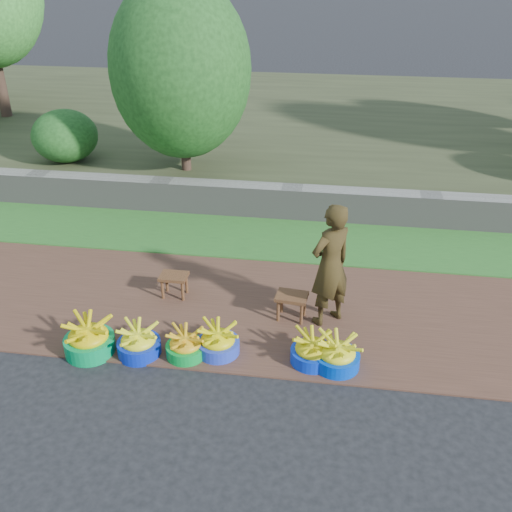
# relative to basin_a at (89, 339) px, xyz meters

# --- Properties ---
(ground_plane) EXTENTS (120.00, 120.00, 0.00)m
(ground_plane) POSITION_rel_basin_a_xyz_m (1.90, -0.15, -0.19)
(ground_plane) COLOR black
(ground_plane) RESTS_ON ground
(dirt_shoulder) EXTENTS (80.00, 2.50, 0.02)m
(dirt_shoulder) POSITION_rel_basin_a_xyz_m (1.90, 1.10, -0.18)
(dirt_shoulder) COLOR #513426
(dirt_shoulder) RESTS_ON ground
(grass_verge) EXTENTS (80.00, 1.50, 0.04)m
(grass_verge) POSITION_rel_basin_a_xyz_m (1.90, 3.10, -0.17)
(grass_verge) COLOR #2F6F27
(grass_verge) RESTS_ON ground
(retaining_wall) EXTENTS (80.00, 0.35, 0.55)m
(retaining_wall) POSITION_rel_basin_a_xyz_m (1.90, 3.95, 0.09)
(retaining_wall) COLOR gray
(retaining_wall) RESTS_ON ground
(earth_bank) EXTENTS (80.00, 10.00, 0.50)m
(earth_bank) POSITION_rel_basin_a_xyz_m (1.90, 8.85, 0.06)
(earth_bank) COLOR #393F24
(earth_bank) RESTS_ON ground
(vegetation) EXTENTS (36.67, 8.64, 4.56)m
(vegetation) POSITION_rel_basin_a_xyz_m (1.35, 7.19, 2.60)
(vegetation) COLOR #3A291E
(vegetation) RESTS_ON earth_bank
(basin_a) EXTENTS (0.56, 0.56, 0.42)m
(basin_a) POSITION_rel_basin_a_xyz_m (0.00, 0.00, 0.00)
(basin_a) COLOR #038F48
(basin_a) RESTS_ON ground
(basin_b) EXTENTS (0.48, 0.48, 0.36)m
(basin_b) POSITION_rel_basin_a_xyz_m (0.56, 0.05, -0.03)
(basin_b) COLOR #0A26BD
(basin_b) RESTS_ON ground
(basin_c) EXTENTS (0.44, 0.44, 0.33)m
(basin_c) POSITION_rel_basin_a_xyz_m (1.08, 0.08, -0.04)
(basin_c) COLOR #069732
(basin_c) RESTS_ON ground
(basin_d) EXTENTS (0.48, 0.48, 0.36)m
(basin_d) POSITION_rel_basin_a_xyz_m (1.42, 0.19, -0.03)
(basin_d) COLOR blue
(basin_d) RESTS_ON ground
(basin_e) EXTENTS (0.48, 0.48, 0.36)m
(basin_e) POSITION_rel_basin_a_xyz_m (2.47, 0.18, -0.03)
(basin_e) COLOR #072FD5
(basin_e) RESTS_ON ground
(basin_f) EXTENTS (0.50, 0.50, 0.37)m
(basin_f) POSITION_rel_basin_a_xyz_m (2.74, 0.14, -0.02)
(basin_f) COLOR #003BD1
(basin_f) RESTS_ON ground
(stool_left) EXTENTS (0.35, 0.27, 0.31)m
(stool_left) POSITION_rel_basin_a_xyz_m (0.63, 1.26, 0.08)
(stool_left) COLOR #55331C
(stool_left) RESTS_ON dirt_shoulder
(stool_right) EXTENTS (0.40, 0.32, 0.33)m
(stool_right) POSITION_rel_basin_a_xyz_m (2.17, 0.97, 0.09)
(stool_right) COLOR #55331C
(stool_right) RESTS_ON dirt_shoulder
(vendor_woman) EXTENTS (0.66, 0.65, 1.53)m
(vendor_woman) POSITION_rel_basin_a_xyz_m (2.60, 0.99, 0.60)
(vendor_woman) COLOR black
(vendor_woman) RESTS_ON dirt_shoulder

